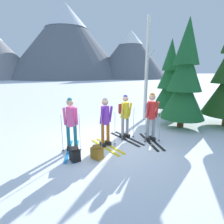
# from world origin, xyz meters

# --- Properties ---
(ground_plane) EXTENTS (400.00, 400.00, 0.00)m
(ground_plane) POSITION_xyz_m (0.00, 0.00, 0.00)
(ground_plane) COLOR white
(skier_in_pink) EXTENTS (0.61, 1.65, 1.71)m
(skier_in_pink) POSITION_xyz_m (-1.37, -0.22, 0.94)
(skier_in_pink) COLOR #1E84D1
(skier_in_pink) RESTS_ON ground
(skier_in_purple) EXTENTS (0.91, 1.57, 1.67)m
(skier_in_purple) POSITION_xyz_m (-0.26, -0.19, 0.91)
(skier_in_purple) COLOR yellow
(skier_in_purple) RESTS_ON ground
(skier_in_yellow) EXTENTS (0.89, 1.67, 1.67)m
(skier_in_yellow) POSITION_xyz_m (0.60, 0.36, 0.94)
(skier_in_yellow) COLOR black
(skier_in_yellow) RESTS_ON ground
(skier_in_red) EXTENTS (0.61, 1.67, 1.77)m
(skier_in_red) POSITION_xyz_m (1.43, -0.11, 1.01)
(skier_in_red) COLOR black
(skier_in_red) RESTS_ON ground
(pine_tree_near) EXTENTS (1.78, 1.78, 4.31)m
(pine_tree_near) POSITION_xyz_m (4.32, 3.52, 1.97)
(pine_tree_near) COLOR #51381E
(pine_tree_near) RESTS_ON ground
(pine_tree_far) EXTENTS (1.94, 1.94, 4.68)m
(pine_tree_far) POSITION_xyz_m (3.51, 1.05, 2.14)
(pine_tree_far) COLOR #51381E
(pine_tree_far) RESTS_ON ground
(birch_tree_tall) EXTENTS (0.77, 0.81, 5.11)m
(birch_tree_tall) POSITION_xyz_m (2.48, 2.70, 2.57)
(birch_tree_tall) COLOR silver
(birch_tree_tall) RESTS_ON ground
(backpack_on_snow_front) EXTENTS (0.39, 0.40, 0.38)m
(backpack_on_snow_front) POSITION_xyz_m (-0.68, -0.98, 0.19)
(backpack_on_snow_front) COLOR #99661E
(backpack_on_snow_front) RESTS_ON ground
(backpack_on_snow_beside) EXTENTS (0.33, 0.38, 0.38)m
(backpack_on_snow_beside) POSITION_xyz_m (-1.32, -0.95, 0.19)
(backpack_on_snow_beside) COLOR black
(backpack_on_snow_beside) RESTS_ON ground
(mountain_ridge_distant) EXTENTS (77.46, 45.72, 27.38)m
(mountain_ridge_distant) POSITION_xyz_m (-1.74, 65.01, 12.29)
(mountain_ridge_distant) COLOR gray
(mountain_ridge_distant) RESTS_ON ground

